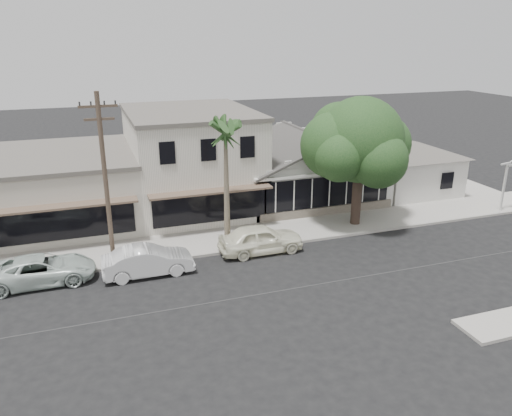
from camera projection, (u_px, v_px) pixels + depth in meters
name	position (u px, v px, depth m)	size (l,w,h in m)	color
ground	(314.00, 285.00, 24.12)	(140.00, 140.00, 0.00)	black
sidewalk_north	(131.00, 252.00, 27.64)	(90.00, 3.50, 0.15)	#9E9991
corner_shop	(304.00, 164.00, 35.93)	(10.40, 8.60, 5.10)	silver
side_cottage	(407.00, 173.00, 37.96)	(6.00, 6.00, 3.00)	silver
row_building_near	(191.00, 161.00, 34.17)	(8.00, 10.00, 6.50)	silver
row_building_midnear	(53.00, 190.00, 31.77)	(10.00, 10.00, 4.20)	#B8B3A5
utility_pole	(105.00, 179.00, 24.40)	(1.80, 0.24, 9.00)	brown
car_0	(261.00, 239.00, 27.52)	(1.88, 4.68, 1.59)	white
car_1	(148.00, 261.00, 24.96)	(1.57, 4.51, 1.49)	silver
car_2	(41.00, 270.00, 24.13)	(2.32, 5.03, 1.40)	silver
shade_tree	(357.00, 142.00, 30.12)	(7.28, 6.59, 8.08)	#3F3026
palm_east	(225.00, 131.00, 26.60)	(2.88, 2.88, 7.70)	#726651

